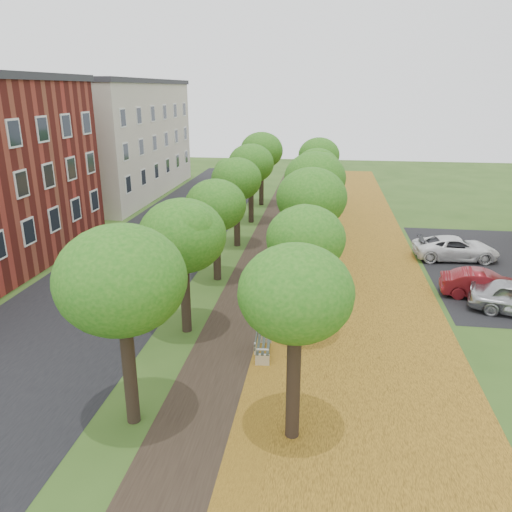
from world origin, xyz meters
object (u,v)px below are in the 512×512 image
(car_red, at_px, (484,285))
(car_white, at_px, (456,248))
(bench, at_px, (262,343))
(car_grey, at_px, (455,248))

(car_red, distance_m, car_white, 5.78)
(bench, bearing_deg, car_white, -41.96)
(car_red, distance_m, car_grey, 5.89)
(bench, relative_size, car_white, 0.39)
(car_red, bearing_deg, bench, 131.33)
(car_red, bearing_deg, car_white, 6.57)
(bench, xyz_separation_m, car_red, (9.86, 6.84, 0.20))
(bench, height_order, car_white, car_white)
(car_red, height_order, car_grey, car_red)
(car_grey, bearing_deg, car_white, -178.19)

